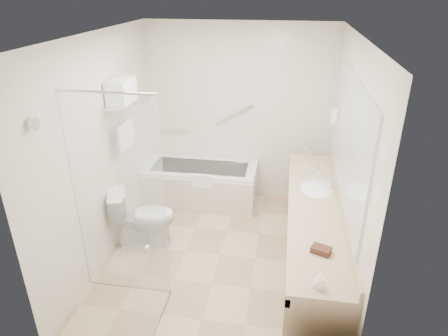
# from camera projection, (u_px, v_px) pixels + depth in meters

# --- Properties ---
(floor) EXTENTS (3.20, 3.20, 0.00)m
(floor) POSITION_uv_depth(u_px,v_px,m) (220.00, 255.00, 4.74)
(floor) COLOR tan
(floor) RESTS_ON ground
(ceiling) EXTENTS (2.60, 3.20, 0.10)m
(ceiling) POSITION_uv_depth(u_px,v_px,m) (219.00, 35.00, 3.68)
(ceiling) COLOR white
(ceiling) RESTS_ON wall_back
(wall_back) EXTENTS (2.60, 0.10, 2.50)m
(wall_back) POSITION_uv_depth(u_px,v_px,m) (239.00, 114.00, 5.64)
(wall_back) COLOR beige
(wall_back) RESTS_ON ground
(wall_front) EXTENTS (2.60, 0.10, 2.50)m
(wall_front) POSITION_uv_depth(u_px,v_px,m) (180.00, 249.00, 2.78)
(wall_front) COLOR beige
(wall_front) RESTS_ON ground
(wall_left) EXTENTS (0.10, 3.20, 2.50)m
(wall_left) POSITION_uv_depth(u_px,v_px,m) (104.00, 151.00, 4.40)
(wall_left) COLOR beige
(wall_left) RESTS_ON ground
(wall_right) EXTENTS (0.10, 3.20, 2.50)m
(wall_right) POSITION_uv_depth(u_px,v_px,m) (346.00, 167.00, 4.02)
(wall_right) COLOR beige
(wall_right) RESTS_ON ground
(bathtub) EXTENTS (1.60, 0.73, 0.59)m
(bathtub) POSITION_uv_depth(u_px,v_px,m) (200.00, 184.00, 5.81)
(bathtub) COLOR white
(bathtub) RESTS_ON floor
(grab_bar_short) EXTENTS (0.40, 0.03, 0.03)m
(grab_bar_short) POSITION_uv_depth(u_px,v_px,m) (174.00, 131.00, 5.87)
(grab_bar_short) COLOR silver
(grab_bar_short) RESTS_ON wall_back
(grab_bar_long) EXTENTS (0.53, 0.03, 0.33)m
(grab_bar_long) POSITION_uv_depth(u_px,v_px,m) (235.00, 114.00, 5.62)
(grab_bar_long) COLOR silver
(grab_bar_long) RESTS_ON wall_back
(shower_enclosure) EXTENTS (0.96, 0.91, 2.11)m
(shower_enclosure) POSITION_uv_depth(u_px,v_px,m) (132.00, 214.00, 3.55)
(shower_enclosure) COLOR silver
(shower_enclosure) RESTS_ON floor
(towel_shelf) EXTENTS (0.24, 0.55, 0.81)m
(towel_shelf) POSITION_uv_depth(u_px,v_px,m) (122.00, 98.00, 4.48)
(towel_shelf) COLOR silver
(towel_shelf) RESTS_ON wall_left
(vanity_counter) EXTENTS (0.55, 2.70, 0.95)m
(vanity_counter) POSITION_uv_depth(u_px,v_px,m) (313.00, 223.00, 4.19)
(vanity_counter) COLOR tan
(vanity_counter) RESTS_ON floor
(sink) EXTENTS (0.40, 0.52, 0.14)m
(sink) POSITION_uv_depth(u_px,v_px,m) (316.00, 191.00, 4.47)
(sink) COLOR white
(sink) RESTS_ON vanity_counter
(faucet) EXTENTS (0.03, 0.03, 0.14)m
(faucet) POSITION_uv_depth(u_px,v_px,m) (331.00, 183.00, 4.40)
(faucet) COLOR silver
(faucet) RESTS_ON vanity_counter
(mirror) EXTENTS (0.02, 2.00, 1.20)m
(mirror) POSITION_uv_depth(u_px,v_px,m) (351.00, 144.00, 3.76)
(mirror) COLOR #ACB2B8
(mirror) RESTS_ON wall_right
(hairdryer_unit) EXTENTS (0.08, 0.10, 0.18)m
(hairdryer_unit) POSITION_uv_depth(u_px,v_px,m) (334.00, 116.00, 4.89)
(hairdryer_unit) COLOR white
(hairdryer_unit) RESTS_ON wall_right
(toilet) EXTENTS (0.84, 0.63, 0.74)m
(toilet) POSITION_uv_depth(u_px,v_px,m) (143.00, 218.00, 4.80)
(toilet) COLOR white
(toilet) RESTS_ON floor
(amenity_basket) EXTENTS (0.19, 0.16, 0.05)m
(amenity_basket) POSITION_uv_depth(u_px,v_px,m) (321.00, 250.00, 3.38)
(amenity_basket) COLOR #402316
(amenity_basket) RESTS_ON vanity_counter
(soap_bottle_a) EXTENTS (0.10, 0.14, 0.06)m
(soap_bottle_a) POSITION_uv_depth(u_px,v_px,m) (319.00, 285.00, 2.99)
(soap_bottle_a) COLOR white
(soap_bottle_a) RESTS_ON vanity_counter
(soap_bottle_b) EXTENTS (0.09, 0.11, 0.08)m
(soap_bottle_b) POSITION_uv_depth(u_px,v_px,m) (318.00, 282.00, 3.00)
(soap_bottle_b) COLOR white
(soap_bottle_b) RESTS_ON vanity_counter
(water_bottle_left) EXTENTS (0.06, 0.06, 0.19)m
(water_bottle_left) POSITION_uv_depth(u_px,v_px,m) (317.00, 175.00, 4.56)
(water_bottle_left) COLOR silver
(water_bottle_left) RESTS_ON vanity_counter
(water_bottle_mid) EXTENTS (0.05, 0.05, 0.17)m
(water_bottle_mid) POSITION_uv_depth(u_px,v_px,m) (309.00, 154.00, 5.16)
(water_bottle_mid) COLOR silver
(water_bottle_mid) RESTS_ON vanity_counter
(water_bottle_right) EXTENTS (0.07, 0.07, 0.22)m
(water_bottle_right) POSITION_uv_depth(u_px,v_px,m) (306.00, 151.00, 5.18)
(water_bottle_right) COLOR silver
(water_bottle_right) RESTS_ON vanity_counter
(drinking_glass_near) EXTENTS (0.09, 0.09, 0.09)m
(drinking_glass_near) POSITION_uv_depth(u_px,v_px,m) (308.00, 180.00, 4.55)
(drinking_glass_near) COLOR silver
(drinking_glass_near) RESTS_ON vanity_counter
(drinking_glass_far) EXTENTS (0.07, 0.07, 0.09)m
(drinking_glass_far) POSITION_uv_depth(u_px,v_px,m) (305.00, 170.00, 4.77)
(drinking_glass_far) COLOR silver
(drinking_glass_far) RESTS_ON vanity_counter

